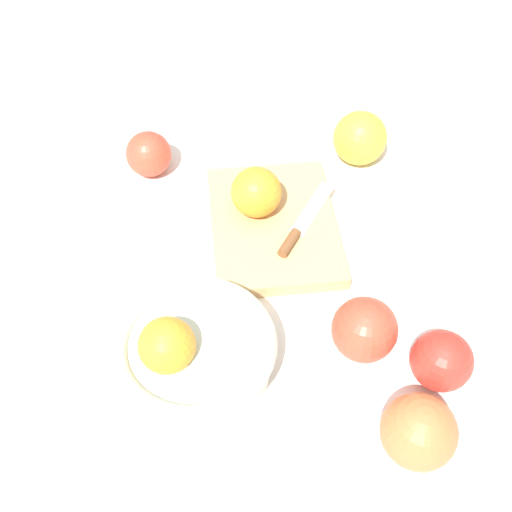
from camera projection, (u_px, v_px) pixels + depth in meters
name	position (u px, v px, depth m)	size (l,w,h in m)	color
ground_plane	(284.00, 276.00, 0.84)	(2.40, 2.40, 0.00)	silver
bowl	(192.00, 350.00, 0.73)	(0.19, 0.19, 0.09)	beige
cutting_board	(273.00, 226.00, 0.88)	(0.23, 0.17, 0.02)	tan
orange_on_board	(256.00, 192.00, 0.86)	(0.07, 0.07, 0.07)	orange
knife	(300.00, 228.00, 0.86)	(0.14, 0.09, 0.01)	silver
apple_front_left	(441.00, 361.00, 0.72)	(0.07, 0.07, 0.07)	red
apple_front_left_2	(419.00, 432.00, 0.66)	(0.08, 0.08, 0.08)	#CC6638
apple_front_right	(360.00, 138.00, 0.96)	(0.08, 0.08, 0.08)	gold
apple_front_left_3	(364.00, 330.00, 0.74)	(0.08, 0.08, 0.08)	#D6422D
apple_back_right	(149.00, 154.00, 0.94)	(0.07, 0.07, 0.07)	#D6422D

